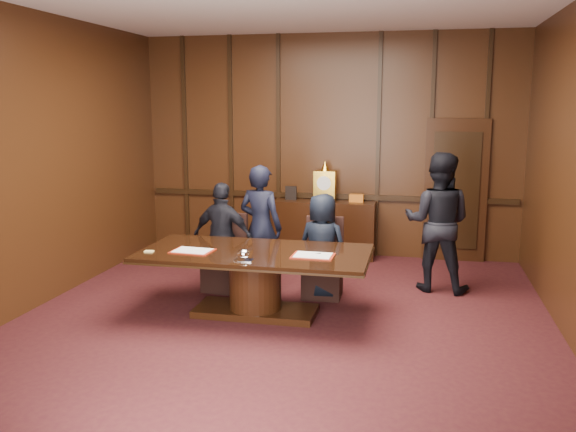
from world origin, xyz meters
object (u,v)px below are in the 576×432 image
object	(u,v)px
sideboard	(324,227)
witness_right	(438,222)
signatory_right	(322,246)
witness_left	(261,227)
conference_table	(255,272)
signatory_left	(223,237)

from	to	relation	value
sideboard	witness_right	distance (m)	2.27
sideboard	signatory_right	world-z (taller)	sideboard
sideboard	witness_left	xyz separation A→B (m)	(-0.56, -1.85, 0.34)
witness_right	witness_left	bearing A→B (deg)	19.98
sideboard	witness_right	size ratio (longest dim) A/B	0.88
conference_table	signatory_left	size ratio (longest dim) A/B	1.83
conference_table	signatory_right	size ratio (longest dim) A/B	1.97
sideboard	witness_right	world-z (taller)	witness_right
signatory_left	witness_left	bearing A→B (deg)	-142.91
conference_table	witness_left	distance (m)	1.10
conference_table	signatory_left	xyz separation A→B (m)	(-0.65, 0.80, 0.20)
sideboard	signatory_left	world-z (taller)	sideboard
conference_table	signatory_right	distance (m)	1.04
witness_right	signatory_left	bearing A→B (deg)	23.09
conference_table	sideboard	bearing A→B (deg)	83.01
sideboard	signatory_left	distance (m)	2.32
conference_table	witness_right	size ratio (longest dim) A/B	1.45
witness_left	witness_right	bearing A→B (deg)	-156.04
conference_table	signatory_left	bearing A→B (deg)	129.09
sideboard	witness_right	xyz separation A→B (m)	(1.71, -1.43, 0.42)
signatory_right	witness_left	bearing A→B (deg)	-1.39
conference_table	witness_left	bearing A→B (deg)	101.26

